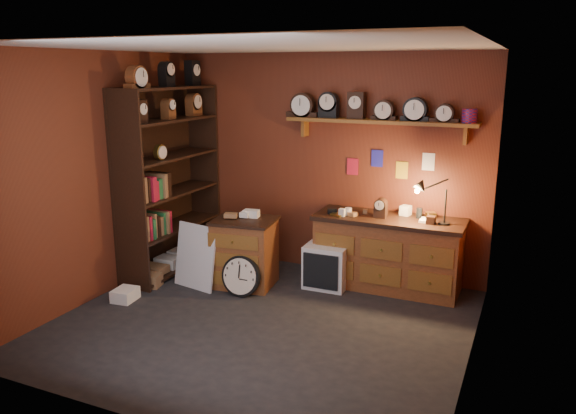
# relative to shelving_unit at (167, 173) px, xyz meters

# --- Properties ---
(floor) EXTENTS (4.00, 4.00, 0.00)m
(floor) POSITION_rel_shelving_unit_xyz_m (1.79, -0.98, -1.25)
(floor) COLOR black
(floor) RESTS_ON ground
(room_shell) EXTENTS (4.02, 3.62, 2.71)m
(room_shell) POSITION_rel_shelving_unit_xyz_m (1.84, -0.87, 0.47)
(room_shell) COLOR maroon
(room_shell) RESTS_ON ground
(shelving_unit) EXTENTS (0.47, 1.60, 2.58)m
(shelving_unit) POSITION_rel_shelving_unit_xyz_m (0.00, 0.00, 0.00)
(shelving_unit) COLOR black
(shelving_unit) RESTS_ON ground
(workbench) EXTENTS (1.71, 0.66, 1.36)m
(workbench) POSITION_rel_shelving_unit_xyz_m (2.70, 0.49, -0.78)
(workbench) COLOR brown
(workbench) RESTS_ON ground
(low_cabinet) EXTENTS (0.78, 0.68, 0.90)m
(low_cabinet) POSITION_rel_shelving_unit_xyz_m (1.14, -0.12, -0.82)
(low_cabinet) COLOR brown
(low_cabinet) RESTS_ON ground
(big_round_clock) EXTENTS (0.47, 0.16, 0.47)m
(big_round_clock) POSITION_rel_shelving_unit_xyz_m (1.25, -0.42, -1.02)
(big_round_clock) COLOR black
(big_round_clock) RESTS_ON ground
(white_panel) EXTENTS (0.60, 0.27, 0.76)m
(white_panel) POSITION_rel_shelving_unit_xyz_m (0.64, -0.41, -1.25)
(white_panel) COLOR silver
(white_panel) RESTS_ON ground
(mini_fridge) EXTENTS (0.50, 0.52, 0.51)m
(mini_fridge) POSITION_rel_shelving_unit_xyz_m (2.05, 0.26, -1.00)
(mini_fridge) COLOR silver
(mini_fridge) RESTS_ON ground
(floor_box_a) EXTENTS (0.28, 0.25, 0.15)m
(floor_box_a) POSITION_rel_shelving_unit_xyz_m (0.14, -0.62, -1.18)
(floor_box_a) COLOR #966841
(floor_box_a) RESTS_ON ground
(floor_box_b) EXTENTS (0.25, 0.29, 0.13)m
(floor_box_b) POSITION_rel_shelving_unit_xyz_m (0.15, -1.08, -1.19)
(floor_box_b) COLOR white
(floor_box_b) RESTS_ON ground
(floor_box_c) EXTENTS (0.34, 0.32, 0.20)m
(floor_box_c) POSITION_rel_shelving_unit_xyz_m (0.78, -0.27, -1.15)
(floor_box_c) COLOR #966841
(floor_box_c) RESTS_ON ground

